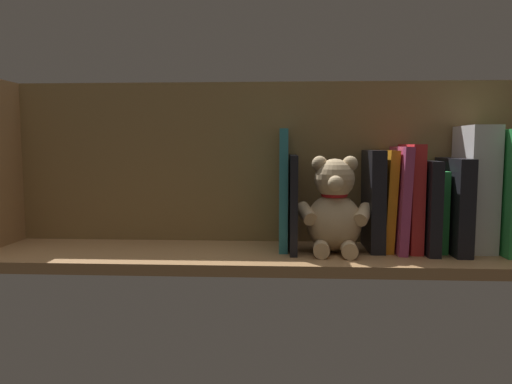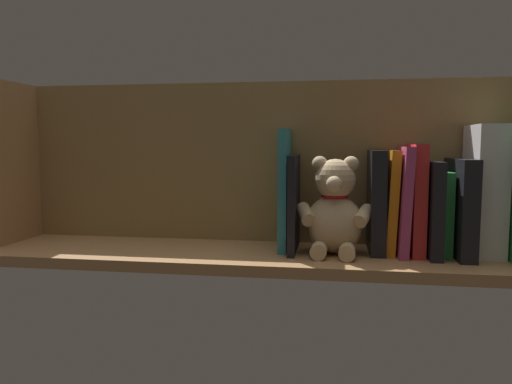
{
  "view_description": "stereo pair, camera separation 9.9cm",
  "coord_description": "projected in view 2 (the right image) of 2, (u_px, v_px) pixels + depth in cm",
  "views": [
    {
      "loc": [
        -5.27,
        98.18,
        21.89
      ],
      "look_at": [
        0.0,
        0.0,
        12.26
      ],
      "focal_mm": 33.62,
      "sensor_mm": 36.0,
      "label": 1
    },
    {
      "loc": [
        -15.09,
        97.15,
        21.89
      ],
      "look_at": [
        0.0,
        0.0,
        12.26
      ],
      "focal_mm": 33.62,
      "sensor_mm": 36.0,
      "label": 2
    }
  ],
  "objects": [
    {
      "name": "book_9",
      "position": [
        285.0,
        189.0,
        1.01
      ],
      "size": [
        1.76,
        12.83,
        25.19
      ],
      "primitive_type": "cube",
      "color": "teal",
      "rests_on": "ground_plane"
    },
    {
      "name": "book_8",
      "position": [
        294.0,
        203.0,
        1.0
      ],
      "size": [
        1.48,
        15.58,
        19.83
      ],
      "primitive_type": "cube",
      "color": "black",
      "rests_on": "ground_plane"
    },
    {
      "name": "book_0",
      "position": [
        510.0,
        194.0,
        0.93
      ],
      "size": [
        2.0,
        15.36,
        24.97
      ],
      "primitive_type": "cube",
      "color": "green",
      "rests_on": "ground_plane"
    },
    {
      "name": "teddy_bear",
      "position": [
        335.0,
        211.0,
        0.96
      ],
      "size": [
        15.99,
        12.92,
        19.72
      ],
      "rotation": [
        0.0,
        0.0,
        -0.05
      ],
      "color": "#D1B284",
      "rests_on": "ground_plane"
    },
    {
      "name": "shelf_side_divider",
      "position": [
        8.0,
        163.0,
        1.07
      ],
      "size": [
        2.4,
        19.78,
        35.93
      ],
      "primitive_type": "cube",
      "color": "#A87A4C",
      "rests_on": "ground_plane"
    },
    {
      "name": "book_5",
      "position": [
        402.0,
        200.0,
        0.97
      ],
      "size": [
        2.55,
        14.38,
        21.64
      ],
      "primitive_type": "cube",
      "rotation": [
        0.0,
        -0.04,
        0.0
      ],
      "color": "#B23F72",
      "rests_on": "ground_plane"
    },
    {
      "name": "dictionary_thick_white",
      "position": [
        484.0,
        190.0,
        0.95
      ],
      "size": [
        5.75,
        12.18,
        25.89
      ],
      "primitive_type": "cube",
      "color": "white",
      "rests_on": "ground_plane"
    },
    {
      "name": "ground_plane",
      "position": [
        256.0,
        256.0,
        1.0
      ],
      "size": [
        116.11,
        25.78,
        2.2
      ],
      "primitive_type": "cube",
      "color": "#A87A4C"
    },
    {
      "name": "book_2",
      "position": [
        442.0,
        212.0,
        0.97
      ],
      "size": [
        1.95,
        12.07,
        16.67
      ],
      "primitive_type": "cube",
      "color": "green",
      "rests_on": "ground_plane"
    },
    {
      "name": "book_3",
      "position": [
        431.0,
        208.0,
        0.95
      ],
      "size": [
        2.33,
        15.4,
        18.76
      ],
      "primitive_type": "cube",
      "color": "black",
      "rests_on": "ground_plane"
    },
    {
      "name": "book_1",
      "position": [
        460.0,
        208.0,
        0.94
      ],
      "size": [
        3.14,
        15.87,
        19.25
      ],
      "primitive_type": "cube",
      "color": "black",
      "rests_on": "ground_plane"
    },
    {
      "name": "book_7",
      "position": [
        376.0,
        201.0,
        0.98
      ],
      "size": [
        3.15,
        12.95,
        20.87
      ],
      "primitive_type": "cube",
      "rotation": [
        0.0,
        0.01,
        0.0
      ],
      "color": "black",
      "rests_on": "ground_plane"
    },
    {
      "name": "book_6",
      "position": [
        390.0,
        201.0,
        0.98
      ],
      "size": [
        2.66,
        12.16,
        20.9
      ],
      "primitive_type": "cube",
      "rotation": [
        0.0,
        -0.04,
        0.0
      ],
      "color": "orange",
      "rests_on": "ground_plane"
    },
    {
      "name": "book_4",
      "position": [
        415.0,
        199.0,
        0.97
      ],
      "size": [
        2.52,
        13.26,
        22.07
      ],
      "primitive_type": "cube",
      "color": "red",
      "rests_on": "ground_plane"
    },
    {
      "name": "shelf_back_panel",
      "position": [
        263.0,
        163.0,
        1.09
      ],
      "size": [
        116.11,
        1.5,
        35.93
      ],
      "primitive_type": "cube",
      "color": "olive",
      "rests_on": "ground_plane"
    }
  ]
}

